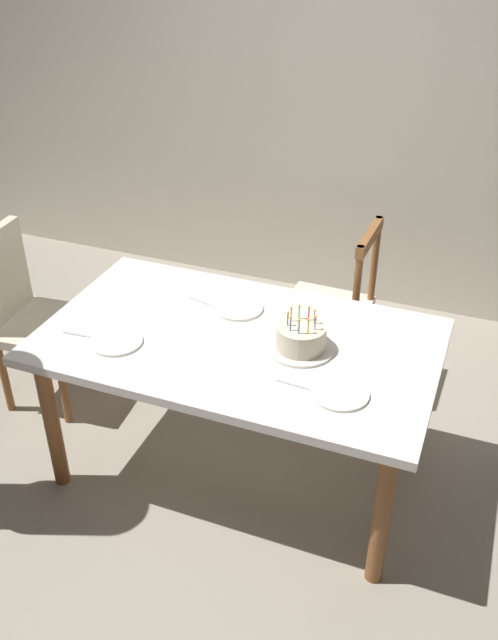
% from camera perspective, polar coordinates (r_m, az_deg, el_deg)
% --- Properties ---
extents(ground, '(6.40, 6.40, 0.00)m').
position_cam_1_polar(ground, '(3.36, -0.81, -12.03)').
color(ground, '#9E9384').
extents(back_wall, '(6.40, 0.10, 2.60)m').
position_cam_1_polar(back_wall, '(4.31, 8.73, 17.79)').
color(back_wall, silver).
rests_on(back_wall, ground).
extents(dining_table, '(1.67, 0.97, 0.74)m').
position_cam_1_polar(dining_table, '(2.94, -0.91, -2.86)').
color(dining_table, white).
rests_on(dining_table, ground).
extents(birthday_cake, '(0.28, 0.28, 0.18)m').
position_cam_1_polar(birthday_cake, '(2.81, 4.33, -1.53)').
color(birthday_cake, silver).
rests_on(birthday_cake, dining_table).
extents(plate_near_celebrant, '(0.22, 0.22, 0.01)m').
position_cam_1_polar(plate_near_celebrant, '(2.92, -10.94, -1.76)').
color(plate_near_celebrant, white).
rests_on(plate_near_celebrant, dining_table).
extents(plate_far_side, '(0.22, 0.22, 0.01)m').
position_cam_1_polar(plate_far_side, '(3.09, -0.85, 1.00)').
color(plate_far_side, white).
rests_on(plate_far_side, dining_table).
extents(plate_near_guest, '(0.22, 0.22, 0.01)m').
position_cam_1_polar(plate_near_guest, '(2.60, 7.57, -6.05)').
color(plate_near_guest, white).
rests_on(plate_near_guest, dining_table).
extents(fork_near_celebrant, '(0.18, 0.03, 0.01)m').
position_cam_1_polar(fork_near_celebrant, '(2.99, -13.62, -1.23)').
color(fork_near_celebrant, silver).
rests_on(fork_near_celebrant, dining_table).
extents(fork_far_side, '(0.18, 0.06, 0.01)m').
position_cam_1_polar(fork_far_side, '(3.14, -3.61, 1.42)').
color(fork_far_side, silver).
rests_on(fork_far_side, dining_table).
extents(fork_near_guest, '(0.18, 0.03, 0.01)m').
position_cam_1_polar(fork_near_guest, '(2.63, 4.15, -5.45)').
color(fork_near_guest, silver).
rests_on(fork_near_guest, dining_table).
extents(chair_spindle_back, '(0.45, 0.45, 0.95)m').
position_cam_1_polar(chair_spindle_back, '(3.64, 6.76, 0.74)').
color(chair_spindle_back, beige).
rests_on(chair_spindle_back, ground).
extents(chair_upholstered, '(0.48, 0.47, 0.95)m').
position_cam_1_polar(chair_upholstered, '(3.67, -18.06, 0.83)').
color(chair_upholstered, beige).
rests_on(chair_upholstered, ground).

